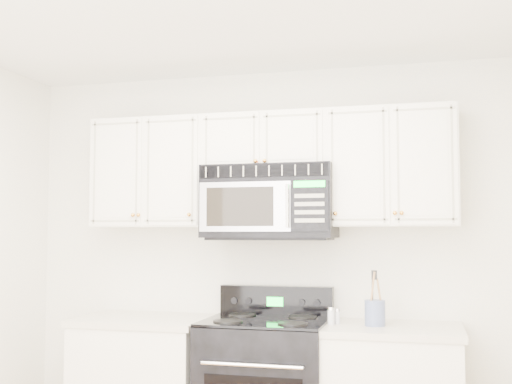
% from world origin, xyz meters
% --- Properties ---
extents(room, '(3.51, 3.51, 2.61)m').
position_xyz_m(room, '(0.00, 0.00, 1.30)').
color(room, '#977449').
rests_on(room, ground).
extents(upper_cabinets, '(2.44, 0.37, 0.75)m').
position_xyz_m(upper_cabinets, '(-0.00, 1.58, 1.93)').
color(upper_cabinets, white).
rests_on(upper_cabinets, ground).
extents(microwave, '(0.85, 0.47, 0.47)m').
position_xyz_m(microwave, '(0.04, 1.53, 1.68)').
color(microwave, black).
rests_on(microwave, ground).
extents(utensil_crock, '(0.12, 0.12, 0.33)m').
position_xyz_m(utensil_crock, '(0.71, 1.41, 1.00)').
color(utensil_crock, slate).
rests_on(utensil_crock, base_cabinet_right).
extents(shaker_salt, '(0.04, 0.04, 0.11)m').
position_xyz_m(shaker_salt, '(0.45, 1.40, 0.97)').
color(shaker_salt, silver).
rests_on(shaker_salt, base_cabinet_right).
extents(shaker_pepper, '(0.04, 0.04, 0.09)m').
position_xyz_m(shaker_pepper, '(0.48, 1.44, 0.97)').
color(shaker_pepper, silver).
rests_on(shaker_pepper, base_cabinet_right).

